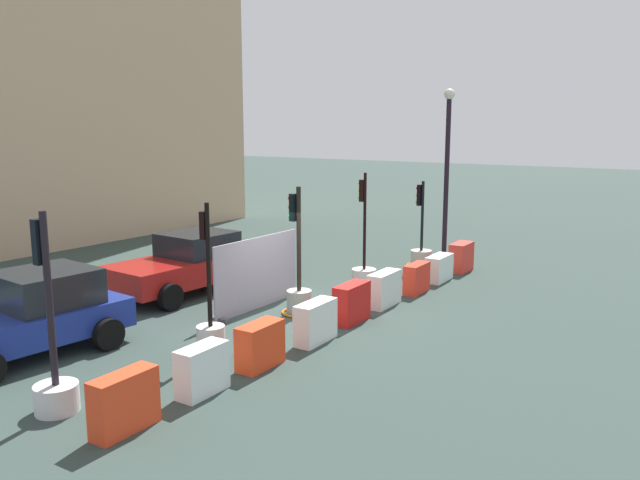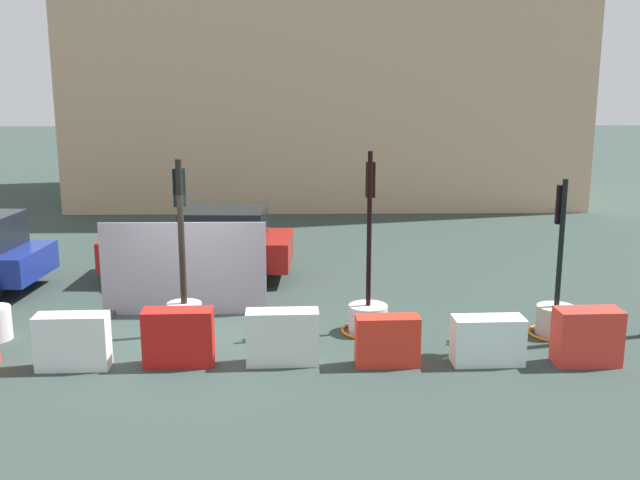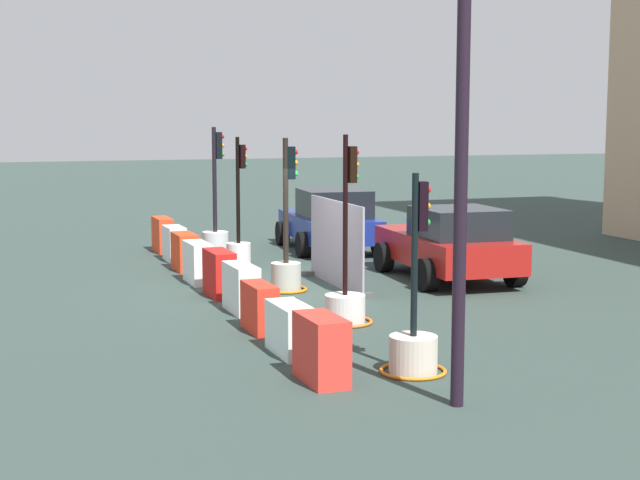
{
  "view_description": "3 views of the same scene",
  "coord_description": "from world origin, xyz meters",
  "px_view_note": "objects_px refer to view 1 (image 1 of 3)",
  "views": [
    {
      "loc": [
        -12.33,
        -8.76,
        4.57
      ],
      "look_at": [
        1.33,
        0.51,
        1.59
      ],
      "focal_mm": 36.09,
      "sensor_mm": 36.0,
      "label": 1
    },
    {
      "loc": [
        2.06,
        -12.19,
        4.43
      ],
      "look_at": [
        2.33,
        0.46,
        1.64
      ],
      "focal_mm": 41.05,
      "sensor_mm": 36.0,
      "label": 2
    },
    {
      "loc": [
        18.22,
        -5.37,
        3.53
      ],
      "look_at": [
        2.28,
        0.1,
        1.34
      ],
      "focal_mm": 53.29,
      "sensor_mm": 36.0,
      "label": 3
    }
  ],
  "objects_px": {
    "traffic_light_2": "(299,291)",
    "construction_barrier_1": "(202,370)",
    "street_lamp_post": "(447,160)",
    "construction_barrier_2": "(260,345)",
    "construction_barrier_0": "(124,403)",
    "construction_barrier_4": "(352,303)",
    "traffic_light_1": "(210,326)",
    "construction_barrier_7": "(439,268)",
    "traffic_light_3": "(364,272)",
    "car_blue_estate": "(30,315)",
    "construction_barrier_8": "(461,257)",
    "traffic_light_4": "(421,253)",
    "car_red_compact": "(186,264)",
    "construction_barrier_6": "(417,278)",
    "traffic_light_0": "(54,373)",
    "construction_barrier_5": "(384,289)",
    "construction_barrier_3": "(316,322)"
  },
  "relations": [
    {
      "from": "traffic_light_2",
      "to": "construction_barrier_1",
      "type": "relative_size",
      "value": 3.15
    },
    {
      "from": "street_lamp_post",
      "to": "construction_barrier_2",
      "type": "bearing_deg",
      "value": -174.07
    },
    {
      "from": "construction_barrier_0",
      "to": "street_lamp_post",
      "type": "bearing_deg",
      "value": 4.55
    },
    {
      "from": "construction_barrier_2",
      "to": "construction_barrier_1",
      "type": "bearing_deg",
      "value": 178.64
    },
    {
      "from": "construction_barrier_4",
      "to": "construction_barrier_0",
      "type": "bearing_deg",
      "value": -179.89
    },
    {
      "from": "traffic_light_1",
      "to": "construction_barrier_7",
      "type": "xyz_separation_m",
      "value": [
        8.29,
        -1.28,
        -0.19
      ]
    },
    {
      "from": "traffic_light_3",
      "to": "construction_barrier_0",
      "type": "relative_size",
      "value": 2.96
    },
    {
      "from": "construction_barrier_7",
      "to": "car_blue_estate",
      "type": "height_order",
      "value": "car_blue_estate"
    },
    {
      "from": "construction_barrier_8",
      "to": "construction_barrier_0",
      "type": "bearing_deg",
      "value": 179.64
    },
    {
      "from": "traffic_light_4",
      "to": "car_blue_estate",
      "type": "xyz_separation_m",
      "value": [
        -11.83,
        2.98,
        0.39
      ]
    },
    {
      "from": "construction_barrier_4",
      "to": "street_lamp_post",
      "type": "bearing_deg",
      "value": 8.16
    },
    {
      "from": "car_red_compact",
      "to": "construction_barrier_4",
      "type": "bearing_deg",
      "value": -87.36
    },
    {
      "from": "construction_barrier_0",
      "to": "construction_barrier_6",
      "type": "height_order",
      "value": "construction_barrier_0"
    },
    {
      "from": "construction_barrier_2",
      "to": "construction_barrier_4",
      "type": "distance_m",
      "value": 3.4
    },
    {
      "from": "construction_barrier_8",
      "to": "street_lamp_post",
      "type": "height_order",
      "value": "street_lamp_post"
    },
    {
      "from": "construction_barrier_1",
      "to": "car_blue_estate",
      "type": "xyz_separation_m",
      "value": [
        -0.49,
        4.26,
        0.38
      ]
    },
    {
      "from": "construction_barrier_8",
      "to": "car_red_compact",
      "type": "xyz_separation_m",
      "value": [
        -6.69,
        5.26,
        0.35
      ]
    },
    {
      "from": "construction_barrier_2",
      "to": "construction_barrier_7",
      "type": "bearing_deg",
      "value": 0.0
    },
    {
      "from": "traffic_light_0",
      "to": "street_lamp_post",
      "type": "distance_m",
      "value": 14.99
    },
    {
      "from": "traffic_light_2",
      "to": "construction_barrier_5",
      "type": "height_order",
      "value": "traffic_light_2"
    },
    {
      "from": "construction_barrier_7",
      "to": "car_red_compact",
      "type": "relative_size",
      "value": 0.27
    },
    {
      "from": "traffic_light_0",
      "to": "traffic_light_1",
      "type": "distance_m",
      "value": 3.35
    },
    {
      "from": "construction_barrier_1",
      "to": "traffic_light_2",
      "type": "bearing_deg",
      "value": 16.65
    },
    {
      "from": "construction_barrier_3",
      "to": "construction_barrier_4",
      "type": "xyz_separation_m",
      "value": [
        1.63,
        0.1,
        0.02
      ]
    },
    {
      "from": "traffic_light_3",
      "to": "construction_barrier_7",
      "type": "height_order",
      "value": "traffic_light_3"
    },
    {
      "from": "traffic_light_4",
      "to": "construction_barrier_7",
      "type": "relative_size",
      "value": 2.45
    },
    {
      "from": "traffic_light_1",
      "to": "traffic_light_2",
      "type": "height_order",
      "value": "traffic_light_2"
    },
    {
      "from": "street_lamp_post",
      "to": "construction_barrier_8",
      "type": "bearing_deg",
      "value": -141.03
    },
    {
      "from": "construction_barrier_6",
      "to": "street_lamp_post",
      "type": "bearing_deg",
      "value": 14.6
    },
    {
      "from": "construction_barrier_7",
      "to": "car_red_compact",
      "type": "xyz_separation_m",
      "value": [
        -5.13,
        5.2,
        0.42
      ]
    },
    {
      "from": "construction_barrier_4",
      "to": "construction_barrier_5",
      "type": "relative_size",
      "value": 0.95
    },
    {
      "from": "construction_barrier_5",
      "to": "construction_barrier_0",
      "type": "bearing_deg",
      "value": -179.72
    },
    {
      "from": "construction_barrier_3",
      "to": "car_blue_estate",
      "type": "height_order",
      "value": "car_blue_estate"
    },
    {
      "from": "construction_barrier_5",
      "to": "car_red_compact",
      "type": "bearing_deg",
      "value": 110.04
    },
    {
      "from": "construction_barrier_3",
      "to": "construction_barrier_6",
      "type": "xyz_separation_m",
      "value": [
        4.92,
        0.02,
        -0.04
      ]
    },
    {
      "from": "construction_barrier_5",
      "to": "car_red_compact",
      "type": "xyz_separation_m",
      "value": [
        -1.87,
        5.14,
        0.36
      ]
    },
    {
      "from": "construction_barrier_3",
      "to": "construction_barrier_7",
      "type": "height_order",
      "value": "construction_barrier_3"
    },
    {
      "from": "traffic_light_1",
      "to": "car_blue_estate",
      "type": "xyz_separation_m",
      "value": [
        -2.0,
        3.01,
        0.23
      ]
    },
    {
      "from": "construction_barrier_2",
      "to": "traffic_light_1",
      "type": "bearing_deg",
      "value": 90.11
    },
    {
      "from": "traffic_light_3",
      "to": "traffic_light_1",
      "type": "bearing_deg",
      "value": -177.83
    },
    {
      "from": "construction_barrier_3",
      "to": "construction_barrier_5",
      "type": "distance_m",
      "value": 3.27
    },
    {
      "from": "construction_barrier_6",
      "to": "construction_barrier_1",
      "type": "bearing_deg",
      "value": 179.45
    },
    {
      "from": "construction_barrier_5",
      "to": "construction_barrier_7",
      "type": "xyz_separation_m",
      "value": [
        3.26,
        -0.06,
        -0.06
      ]
    },
    {
      "from": "traffic_light_3",
      "to": "traffic_light_0",
      "type": "bearing_deg",
      "value": -179.73
    },
    {
      "from": "construction_barrier_5",
      "to": "traffic_light_2",
      "type": "bearing_deg",
      "value": 141.69
    },
    {
      "from": "construction_barrier_3",
      "to": "construction_barrier_0",
      "type": "bearing_deg",
      "value": 179.01
    },
    {
      "from": "car_red_compact",
      "to": "car_blue_estate",
      "type": "distance_m",
      "value": 5.24
    },
    {
      "from": "traffic_light_2",
      "to": "construction_barrier_7",
      "type": "bearing_deg",
      "value": -16.24
    },
    {
      "from": "construction_barrier_2",
      "to": "car_red_compact",
      "type": "bearing_deg",
      "value": 58.75
    },
    {
      "from": "traffic_light_4",
      "to": "construction_barrier_8",
      "type": "relative_size",
      "value": 2.69
    }
  ]
}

